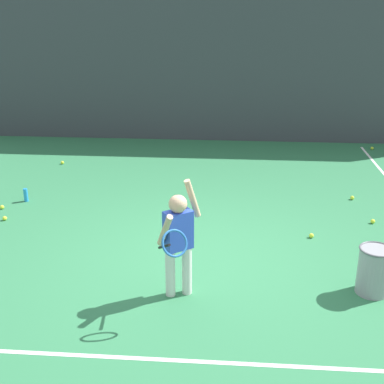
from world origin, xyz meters
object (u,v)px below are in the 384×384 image
object	(u,v)px
tennis_ball_0	(311,236)
ball_hopper	(374,270)
tennis_ball_7	(2,207)
tennis_ball_1	(372,148)
tennis_player	(178,237)
tennis_ball_2	(5,218)
tennis_ball_4	(373,221)
tennis_ball_6	(62,163)
water_bottle	(26,195)
tennis_ball_3	(352,198)

from	to	relation	value
tennis_ball_0	ball_hopper	bearing A→B (deg)	-70.80
tennis_ball_0	tennis_ball_7	bearing A→B (deg)	172.04
tennis_ball_1	tennis_ball_7	bearing A→B (deg)	-149.75
tennis_player	tennis_ball_2	world-z (taller)	tennis_player
tennis_player	tennis_ball_4	world-z (taller)	tennis_player
tennis_ball_2	tennis_ball_6	world-z (taller)	same
tennis_ball_4	tennis_ball_1	bearing A→B (deg)	76.28
water_bottle	tennis_ball_0	size ratio (longest dim) A/B	3.33
tennis_ball_2	tennis_ball_4	bearing A→B (deg)	3.33
ball_hopper	tennis_ball_0	distance (m)	1.48
tennis_ball_1	tennis_ball_6	size ratio (longest dim) A/B	1.00
ball_hopper	tennis_ball_6	size ratio (longest dim) A/B	8.52
tennis_ball_3	tennis_ball_6	bearing A→B (deg)	164.42
tennis_ball_6	water_bottle	bearing A→B (deg)	-88.88
tennis_ball_0	tennis_ball_3	size ratio (longest dim) A/B	1.00
tennis_ball_0	tennis_ball_6	distance (m)	5.47
tennis_ball_0	tennis_player	bearing A→B (deg)	-136.80
tennis_ball_1	tennis_ball_6	xyz separation A→B (m)	(-6.51, -1.56, 0.00)
water_bottle	tennis_ball_4	distance (m)	5.51
tennis_ball_2	tennis_player	bearing A→B (deg)	-33.03
tennis_ball_2	tennis_ball_6	xyz separation A→B (m)	(-0.01, 2.79, 0.00)
tennis_ball_0	tennis_ball_2	xyz separation A→B (m)	(-4.54, 0.24, 0.00)
tennis_ball_4	tennis_ball_0	bearing A→B (deg)	-150.11
ball_hopper	water_bottle	size ratio (longest dim) A/B	2.55
ball_hopper	tennis_ball_3	bearing A→B (deg)	82.12
tennis_ball_0	tennis_ball_7	world-z (taller)	same
tennis_ball_3	tennis_ball_7	xyz separation A→B (m)	(-5.65, -0.85, 0.00)
tennis_ball_2	tennis_ball_3	bearing A→B (deg)	13.21
tennis_ball_7	tennis_ball_4	bearing A→B (deg)	-1.02
tennis_player	tennis_ball_1	xyz separation A→B (m)	(3.67, 6.20, -0.69)
tennis_ball_0	tennis_ball_1	xyz separation A→B (m)	(1.96, 4.59, 0.00)
ball_hopper	tennis_ball_3	distance (m)	2.93
tennis_ball_0	tennis_ball_3	xyz separation A→B (m)	(0.88, 1.52, 0.00)
tennis_ball_7	tennis_ball_6	bearing A→B (deg)	84.69
tennis_player	tennis_ball_7	size ratio (longest dim) A/B	20.46
tennis_player	ball_hopper	distance (m)	2.24
tennis_ball_3	tennis_ball_0	bearing A→B (deg)	-120.16
tennis_player	tennis_ball_3	bearing A→B (deg)	14.45
tennis_ball_2	tennis_ball_4	distance (m)	5.53
tennis_ball_6	tennis_ball_7	xyz separation A→B (m)	(-0.22, -2.36, 0.00)
tennis_player	tennis_ball_7	distance (m)	3.87
tennis_ball_4	tennis_ball_7	xyz separation A→B (m)	(-5.75, 0.10, 0.00)
tennis_ball_2	tennis_ball_3	xyz separation A→B (m)	(5.42, 1.27, 0.00)
tennis_ball_3	ball_hopper	bearing A→B (deg)	-97.88
tennis_ball_0	tennis_ball_2	distance (m)	4.55
ball_hopper	tennis_player	bearing A→B (deg)	-174.19
tennis_ball_6	tennis_ball_7	world-z (taller)	same
tennis_player	tennis_ball_3	xyz separation A→B (m)	(2.59, 3.12, -0.69)
tennis_ball_0	tennis_ball_4	xyz separation A→B (m)	(0.98, 0.56, 0.00)
tennis_ball_2	ball_hopper	bearing A→B (deg)	-17.90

